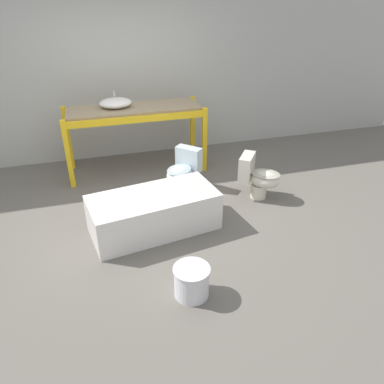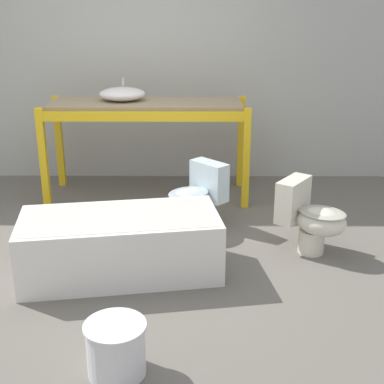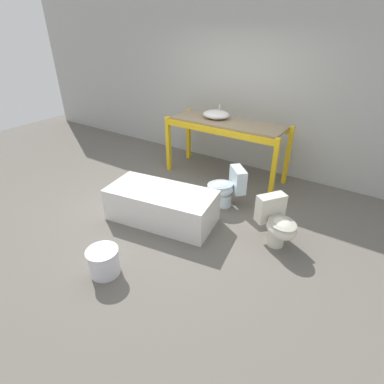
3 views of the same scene
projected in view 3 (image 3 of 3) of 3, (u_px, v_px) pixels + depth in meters
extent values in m
plane|color=#666059|center=(176.00, 205.00, 4.63)|extent=(12.00, 12.00, 0.00)
cube|color=#ADADA8|center=(241.00, 78.00, 5.30)|extent=(10.80, 0.08, 3.20)
cube|color=yellow|center=(168.00, 144.00, 5.52)|extent=(0.07, 0.07, 1.01)
cube|color=yellow|center=(274.00, 170.00, 4.55)|extent=(0.07, 0.07, 1.01)
cube|color=yellow|center=(189.00, 135.00, 6.00)|extent=(0.07, 0.07, 1.01)
cube|color=yellow|center=(288.00, 156.00, 5.03)|extent=(0.07, 0.07, 1.01)
cube|color=yellow|center=(217.00, 131.00, 4.83)|extent=(2.02, 0.06, 0.09)
cube|color=yellow|center=(235.00, 122.00, 5.31)|extent=(2.02, 0.06, 0.09)
cube|color=#998466|center=(227.00, 123.00, 5.03)|extent=(1.95, 0.59, 0.04)
ellipsoid|color=white|center=(216.00, 114.00, 5.16)|extent=(0.47, 0.40, 0.14)
cylinder|color=silver|center=(219.00, 107.00, 5.18)|extent=(0.02, 0.02, 0.08)
cube|color=white|center=(162.00, 205.00, 4.18)|extent=(1.58, 0.92, 0.47)
cube|color=beige|center=(161.00, 197.00, 4.11)|extent=(1.49, 0.82, 0.20)
cylinder|color=silver|center=(224.00, 200.00, 4.57)|extent=(0.22, 0.22, 0.20)
ellipsoid|color=silver|center=(220.00, 189.00, 4.46)|extent=(0.53, 0.53, 0.23)
ellipsoid|color=#9FAFB7|center=(220.00, 184.00, 4.42)|extent=(0.50, 0.50, 0.03)
cube|color=silver|center=(238.00, 180.00, 4.44)|extent=(0.37, 0.37, 0.36)
cylinder|color=silver|center=(276.00, 238.00, 3.77)|extent=(0.22, 0.22, 0.20)
ellipsoid|color=silver|center=(281.00, 228.00, 3.61)|extent=(0.53, 0.51, 0.23)
ellipsoid|color=#B3AF9F|center=(282.00, 223.00, 3.57)|extent=(0.50, 0.49, 0.03)
cube|color=silver|center=(271.00, 208.00, 3.76)|extent=(0.34, 0.39, 0.36)
cylinder|color=silver|center=(104.00, 262.00, 3.30)|extent=(0.33, 0.33, 0.32)
cylinder|color=silver|center=(102.00, 251.00, 3.23)|extent=(0.35, 0.35, 0.02)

